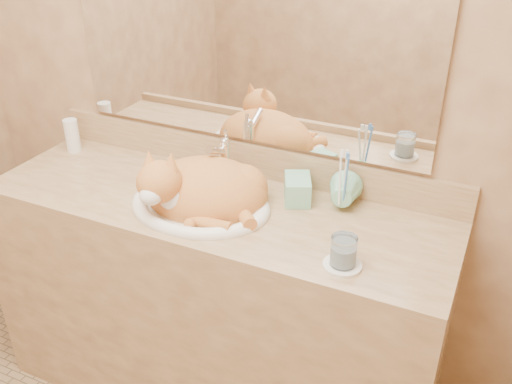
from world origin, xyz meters
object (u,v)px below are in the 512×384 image
at_px(sink_basin, 199,188).
at_px(soap_dispenser, 299,184).
at_px(vanity_counter, 215,305).
at_px(cat, 200,187).
at_px(toothbrush_cup, 341,200).
at_px(water_glass, 344,251).

bearing_deg(sink_basin, soap_dispenser, 15.38).
bearing_deg(vanity_counter, cat, -160.71).
height_order(cat, toothbrush_cup, cat).
height_order(toothbrush_cup, water_glass, toothbrush_cup).
xyz_separation_m(soap_dispenser, toothbrush_cup, (0.13, 0.03, -0.04)).
xyz_separation_m(sink_basin, soap_dispenser, (0.30, 0.12, 0.02)).
bearing_deg(sink_basin, toothbrush_cup, 13.08).
bearing_deg(toothbrush_cup, cat, -161.72).
height_order(vanity_counter, toothbrush_cup, toothbrush_cup).
xyz_separation_m(vanity_counter, sink_basin, (-0.03, -0.02, 0.50)).
xyz_separation_m(soap_dispenser, water_glass, (0.23, -0.24, -0.04)).
distance_m(cat, toothbrush_cup, 0.46).
relative_size(vanity_counter, soap_dispenser, 8.49).
bearing_deg(cat, water_glass, -26.58).
bearing_deg(sink_basin, water_glass, -19.09).
xyz_separation_m(toothbrush_cup, water_glass, (0.09, -0.27, 0.00)).
relative_size(sink_basin, soap_dispenser, 2.47).
bearing_deg(toothbrush_cup, sink_basin, -160.46).
xyz_separation_m(sink_basin, water_glass, (0.52, -0.12, -0.02)).
bearing_deg(cat, toothbrush_cup, 5.27).
xyz_separation_m(sink_basin, toothbrush_cup, (0.43, 0.15, -0.02)).
height_order(vanity_counter, sink_basin, sink_basin).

